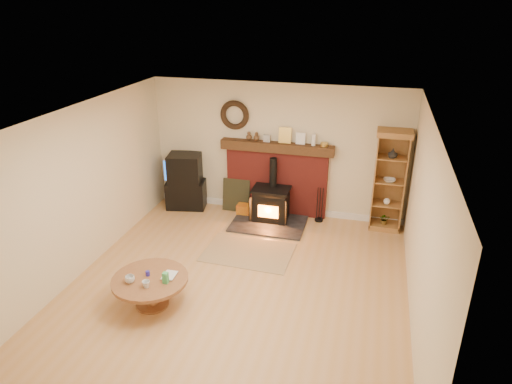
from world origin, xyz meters
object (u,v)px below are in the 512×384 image
(coffee_table, at_px, (150,283))
(wood_stove, at_px, (271,206))
(tv_unit, at_px, (186,182))
(curio_cabinet, at_px, (389,181))

(coffee_table, bearing_deg, wood_stove, 71.36)
(tv_unit, xyz_separation_m, curio_cabinet, (3.99, 0.09, 0.41))
(tv_unit, height_order, curio_cabinet, curio_cabinet)
(wood_stove, bearing_deg, coffee_table, -108.64)
(curio_cabinet, distance_m, coffee_table, 4.62)
(tv_unit, xyz_separation_m, coffee_table, (0.82, -3.22, -0.18))
(wood_stove, xyz_separation_m, coffee_table, (-1.02, -3.02, 0.04))
(wood_stove, distance_m, curio_cabinet, 2.26)
(coffee_table, bearing_deg, curio_cabinet, 46.23)
(tv_unit, relative_size, curio_cabinet, 0.60)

